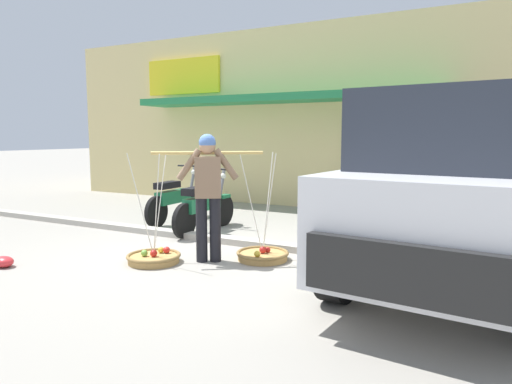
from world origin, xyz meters
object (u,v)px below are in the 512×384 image
fruit_vendor (208,189)px  motorcycle_nearest_shop (175,199)px  plastic_litter_bag (3,262)px  motorcycle_second_in_row (204,206)px  parked_truck (469,183)px  fruit_basket_left_side (154,257)px  fruit_basket_right_side (263,255)px

fruit_vendor → motorcycle_nearest_shop: fruit_vendor is taller
fruit_vendor → plastic_litter_bag: size_ratio=6.05×
plastic_litter_bag → motorcycle_second_in_row: bearing=70.9°
parked_truck → fruit_basket_left_side: bearing=-162.7°
motorcycle_second_in_row → parked_truck: (4.21, -0.81, 0.68)m
fruit_vendor → motorcycle_second_in_row: 2.00m
fruit_vendor → motorcycle_second_in_row: bearing=125.8°
fruit_vendor → parked_truck: 3.18m
motorcycle_second_in_row → fruit_vendor: bearing=-54.2°
fruit_basket_right_side → motorcycle_second_in_row: (-1.73, 1.17, 0.38)m
motorcycle_nearest_shop → motorcycle_second_in_row: 1.12m
motorcycle_second_in_row → plastic_litter_bag: bearing=-109.1°
motorcycle_second_in_row → motorcycle_nearest_shop: bearing=153.7°
fruit_basket_right_side → parked_truck: (2.48, 0.36, 1.06)m
fruit_vendor → fruit_basket_left_side: bearing=-146.8°
fruit_vendor → fruit_basket_right_side: bearing=33.3°
fruit_basket_left_side → plastic_litter_bag: 1.89m
fruit_basket_right_side → plastic_litter_bag: fruit_basket_right_side is taller
motorcycle_nearest_shop → plastic_litter_bag: 3.54m
motorcycle_nearest_shop → motorcycle_second_in_row: bearing=-26.3°
motorcycle_second_in_row → plastic_litter_bag: motorcycle_second_in_row is taller
plastic_litter_bag → fruit_basket_left_side: bearing=34.1°
fruit_basket_left_side → fruit_vendor: bearing=33.2°
fruit_basket_left_side → motorcycle_nearest_shop: (-1.52, 2.46, 0.38)m
fruit_basket_left_side → parked_truck: bearing=17.3°
fruit_vendor → motorcycle_second_in_row: (-1.13, 1.56, -0.52)m
plastic_litter_bag → parked_truck: bearing=22.8°
fruit_basket_right_side → parked_truck: bearing=8.2°
fruit_basket_left_side → motorcycle_nearest_shop: size_ratio=0.80×
motorcycle_nearest_shop → parked_truck: parked_truck is taller
motorcycle_nearest_shop → fruit_basket_left_side: bearing=-58.2°
fruit_vendor → fruit_basket_left_side: size_ratio=1.17×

